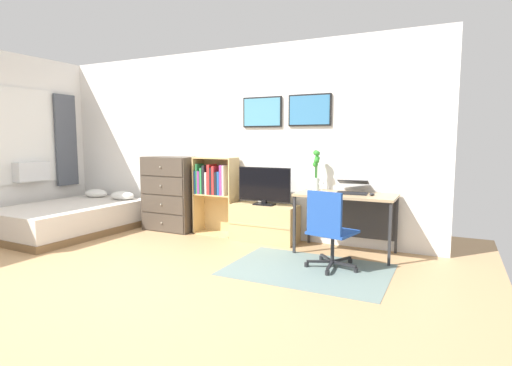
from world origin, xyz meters
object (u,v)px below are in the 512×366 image
tv_stand (265,223)px  office_chair (329,228)px  desk (347,204)px  wine_glass (322,182)px  television (264,186)px  bamboo_vase (316,169)px  bookshelf (214,188)px  dresser (170,193)px  computer_mouse (372,194)px  bed (71,218)px  laptop (352,188)px

tv_stand → office_chair: (1.14, -0.81, 0.20)m
desk → office_chair: bearing=-90.6°
office_chair → wine_glass: bearing=126.3°
television → bamboo_vase: size_ratio=1.47×
bamboo_vase → wine_glass: bamboo_vase is taller
bookshelf → tv_stand: size_ratio=1.25×
wine_glass → dresser: bearing=176.8°
office_chair → bamboo_vase: 1.13m
bookshelf → computer_mouse: bookshelf is taller
bed → computer_mouse: size_ratio=19.79×
bed → wine_glass: (3.70, 0.66, 0.66)m
bed → bamboo_vase: (3.56, 0.88, 0.79)m
dresser → television: (1.60, -0.01, 0.19)m
bed → dresser: dresser is taller
bookshelf → office_chair: bookshelf is taller
bed → computer_mouse: 4.39m
desk → bamboo_vase: (-0.44, 0.10, 0.40)m
dresser → bamboo_vase: bearing=2.1°
computer_mouse → laptop: bearing=153.6°
laptop → computer_mouse: size_ratio=4.18×
desk → laptop: (0.05, 0.03, 0.20)m
bookshelf → wine_glass: (1.68, -0.20, 0.18)m
bamboo_vase → laptop: bearing=-8.1°
dresser → bamboo_vase: 2.35m
tv_stand → bed: bearing=-164.1°
television → office_chair: television is taller
bed → bamboo_vase: bearing=15.3°
television → office_chair: bearing=-34.8°
laptop → television: bearing=175.2°
laptop → wine_glass: bearing=-162.2°
dresser → office_chair: 2.85m
office_chair → dresser: bearing=176.2°
wine_glass → office_chair: bearing=-66.2°
desk → computer_mouse: bearing=-17.7°
tv_stand → office_chair: office_chair is taller
tv_stand → computer_mouse: bearing=-5.0°
bamboo_vase → bookshelf: bearing=-179.0°
television → bed: bearing=-164.6°
desk → bamboo_vase: bearing=167.3°
office_chair → bamboo_vase: (-0.43, 0.88, 0.55)m
bed → television: 3.01m
television → wine_glass: television is taller
desk → bookshelf: bearing=177.9°
television → computer_mouse: size_ratio=7.35×
bed → tv_stand: bearing=17.2°
laptop → bamboo_vase: size_ratio=0.83×
bookshelf → wine_glass: bookshelf is taller
desk → wine_glass: 0.42m
tv_stand → computer_mouse: size_ratio=8.75×
dresser → wine_glass: dresser is taller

